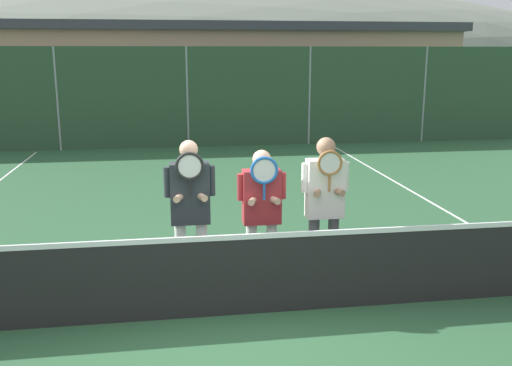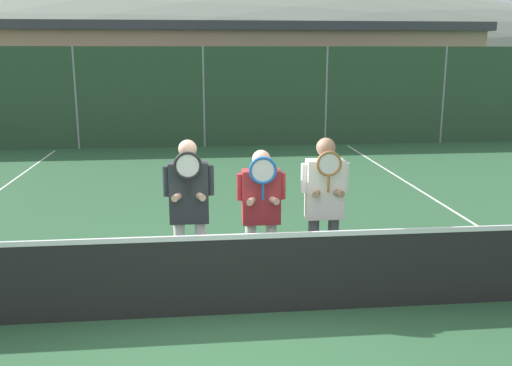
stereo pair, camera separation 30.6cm
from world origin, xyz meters
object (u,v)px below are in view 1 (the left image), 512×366
(player_center_left, at_px, (262,207))
(car_center, at_px, (272,108))
(player_leftmost, at_px, (190,206))
(car_right_of_center, at_px, (413,104))
(car_left_of_center, at_px, (135,109))
(player_center_right, at_px, (325,200))

(player_center_left, distance_m, car_center, 13.49)
(player_leftmost, xyz_separation_m, car_right_of_center, (8.41, 13.07, -0.14))
(player_center_left, bearing_deg, car_center, 79.21)
(player_leftmost, xyz_separation_m, car_center, (3.37, 13.36, -0.23))
(car_left_of_center, bearing_deg, player_center_left, -80.76)
(player_center_right, bearing_deg, player_center_left, 172.40)
(player_leftmost, distance_m, car_right_of_center, 15.55)
(player_center_right, distance_m, car_right_of_center, 14.74)
(car_left_of_center, distance_m, car_center, 4.71)
(player_center_right, relative_size, car_center, 0.41)
(player_center_right, distance_m, car_left_of_center, 13.81)
(player_center_left, xyz_separation_m, car_center, (2.53, 13.25, -0.16))
(player_leftmost, relative_size, car_right_of_center, 0.38)
(player_leftmost, bearing_deg, car_left_of_center, 95.66)
(player_leftmost, relative_size, car_center, 0.41)
(player_leftmost, distance_m, car_left_of_center, 13.58)
(player_center_left, xyz_separation_m, car_right_of_center, (7.57, 12.96, -0.06))
(player_center_left, xyz_separation_m, car_left_of_center, (-2.18, 13.40, -0.12))
(car_left_of_center, distance_m, car_right_of_center, 9.76)
(player_center_left, relative_size, player_center_right, 0.92)
(car_center, relative_size, car_right_of_center, 0.92)
(player_center_right, height_order, car_center, player_center_right)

